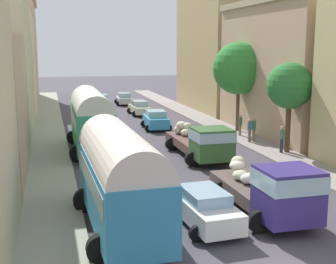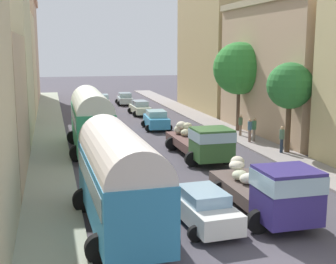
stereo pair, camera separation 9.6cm
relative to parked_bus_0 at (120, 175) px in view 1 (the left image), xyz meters
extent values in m
plane|color=#454149|center=(4.71, 21.59, -2.20)|extent=(154.00, 154.00, 0.00)
cube|color=#99A08A|center=(-2.54, 21.59, -2.13)|extent=(2.50, 70.00, 0.14)
cube|color=gray|center=(11.96, 21.59, -2.13)|extent=(2.50, 70.00, 0.14)
cube|color=beige|center=(-6.00, 34.01, 2.91)|extent=(4.42, 11.28, 10.23)
cube|color=tan|center=(-6.48, 47.20, 4.05)|extent=(5.37, 14.14, 12.50)
cube|color=tan|center=(-6.48, 47.20, 10.68)|extent=(5.90, 14.14, 0.78)
cube|color=tan|center=(15.38, 16.86, 2.87)|extent=(4.36, 14.58, 10.15)
cube|color=tan|center=(15.38, 16.86, 8.20)|extent=(4.79, 14.58, 0.52)
cube|color=tan|center=(16.15, 32.31, 4.77)|extent=(5.89, 14.43, 13.95)
cube|color=teal|center=(0.00, 0.00, -0.53)|extent=(2.52, 8.16, 2.34)
cylinder|color=silver|center=(0.00, 0.00, 0.64)|extent=(2.47, 7.99, 2.26)
cube|color=#99B7C6|center=(0.00, 0.00, -0.02)|extent=(2.55, 7.51, 0.75)
cylinder|color=black|center=(-1.16, 2.48, -1.70)|extent=(1.00, 0.35, 1.00)
cylinder|color=black|center=(1.03, 2.54, -1.70)|extent=(1.00, 0.35, 1.00)
cylinder|color=black|center=(-1.03, -2.54, -1.70)|extent=(1.00, 0.35, 1.00)
cylinder|color=black|center=(1.16, -2.48, -1.70)|extent=(1.00, 0.35, 1.00)
cube|color=#329863|center=(0.22, 14.23, -0.44)|extent=(2.42, 8.74, 2.52)
cylinder|color=silver|center=(0.22, 14.23, 0.82)|extent=(2.38, 8.56, 2.28)
cube|color=#99B7C6|center=(0.22, 14.23, 0.11)|extent=(2.46, 8.04, 0.81)
cylinder|color=black|center=(-0.85, 16.94, -1.70)|extent=(1.00, 0.35, 1.00)
cylinder|color=black|center=(1.36, 16.92, -1.70)|extent=(1.00, 0.35, 1.00)
cylinder|color=black|center=(-0.91, 11.54, -1.70)|extent=(1.00, 0.35, 1.00)
cylinder|color=black|center=(1.30, 11.51, -1.70)|extent=(1.00, 0.35, 1.00)
cube|color=navy|center=(6.08, -1.66, -0.74)|extent=(2.15, 2.02, 2.03)
cube|color=#99B7C6|center=(6.08, -1.66, -0.17)|extent=(2.20, 2.10, 0.65)
cube|color=#52443E|center=(6.06, 1.64, -1.48)|extent=(2.17, 4.62, 0.55)
ellipsoid|color=beige|center=(5.80, 2.15, -0.98)|extent=(1.05, 1.11, 0.45)
ellipsoid|color=silver|center=(5.96, 1.43, -0.96)|extent=(1.05, 0.88, 0.49)
ellipsoid|color=silver|center=(6.19, 1.13, -0.98)|extent=(0.90, 0.76, 0.44)
ellipsoid|color=beige|center=(5.89, 2.71, -0.67)|extent=(1.11, 1.16, 0.44)
ellipsoid|color=beige|center=(6.03, 2.98, -0.58)|extent=(0.96, 1.04, 0.52)
cylinder|color=black|center=(7.15, -1.50, -1.75)|extent=(0.90, 0.31, 0.90)
cylinder|color=black|center=(5.01, -1.51, -1.75)|extent=(0.90, 0.31, 0.90)
cylinder|color=black|center=(7.12, 2.47, -1.75)|extent=(0.90, 0.31, 0.90)
cylinder|color=black|center=(4.98, 2.45, -1.75)|extent=(0.90, 0.31, 0.90)
cube|color=#345C2D|center=(6.66, 8.33, -0.84)|extent=(2.20, 2.12, 1.83)
cube|color=#99B7C6|center=(6.66, 8.33, -0.32)|extent=(2.24, 2.20, 0.59)
cube|color=brown|center=(6.62, 12.10, -1.48)|extent=(2.23, 5.47, 0.55)
ellipsoid|color=beige|center=(6.77, 11.04, -0.94)|extent=(1.20, 1.19, 0.53)
ellipsoid|color=beige|center=(6.17, 13.75, -0.90)|extent=(0.62, 0.80, 0.60)
ellipsoid|color=beige|center=(6.44, 12.90, -0.95)|extent=(1.06, 1.10, 0.50)
ellipsoid|color=beige|center=(6.64, 13.29, -0.60)|extent=(1.09, 1.12, 0.50)
ellipsoid|color=beige|center=(6.31, 13.53, -0.56)|extent=(0.86, 1.03, 0.54)
ellipsoid|color=beige|center=(6.37, 13.63, -0.62)|extent=(1.07, 1.13, 0.49)
cylinder|color=black|center=(7.75, 8.61, -1.75)|extent=(0.90, 0.32, 0.90)
cylinder|color=black|center=(5.57, 8.59, -1.75)|extent=(0.90, 0.32, 0.90)
cylinder|color=black|center=(7.70, 13.14, -1.75)|extent=(0.90, 0.31, 0.90)
cylinder|color=black|center=(5.53, 13.12, -1.75)|extent=(0.90, 0.31, 0.90)
cube|color=#3A96CD|center=(6.36, 21.56, -1.51)|extent=(1.94, 4.08, 0.84)
cube|color=#8FC0C0|center=(6.36, 21.56, -0.84)|extent=(1.63, 2.16, 0.51)
cylinder|color=black|center=(7.15, 20.28, -1.90)|extent=(0.60, 0.21, 0.60)
cylinder|color=black|center=(5.43, 20.38, -1.90)|extent=(0.60, 0.21, 0.60)
cylinder|color=black|center=(7.29, 22.75, -1.90)|extent=(0.60, 0.21, 0.60)
cylinder|color=black|center=(5.57, 22.85, -1.90)|extent=(0.60, 0.21, 0.60)
cube|color=beige|center=(6.63, 30.39, -1.59)|extent=(1.65, 4.32, 0.68)
cube|color=#A0B6C3|center=(6.63, 30.39, -0.98)|extent=(1.41, 2.26, 0.54)
cylinder|color=black|center=(7.44, 29.09, -1.90)|extent=(0.60, 0.21, 0.60)
cylinder|color=black|center=(5.90, 29.05, -1.90)|extent=(0.60, 0.21, 0.60)
cylinder|color=black|center=(7.37, 31.74, -1.90)|extent=(0.60, 0.21, 0.60)
cylinder|color=black|center=(5.83, 31.70, -1.90)|extent=(0.60, 0.21, 0.60)
cube|color=silver|center=(6.51, 39.49, -1.60)|extent=(1.82, 3.94, 0.66)
cube|color=#96B2BE|center=(6.51, 39.49, -1.00)|extent=(1.53, 2.08, 0.54)
cylinder|color=black|center=(7.27, 38.25, -1.90)|extent=(0.60, 0.21, 0.60)
cylinder|color=black|center=(5.63, 38.33, -1.90)|extent=(0.60, 0.21, 0.60)
cylinder|color=black|center=(7.38, 40.65, -1.90)|extent=(0.60, 0.21, 0.60)
cylinder|color=black|center=(5.75, 40.73, -1.90)|extent=(0.60, 0.21, 0.60)
cube|color=silver|center=(3.23, -0.34, -1.55)|extent=(1.93, 4.27, 0.77)
cube|color=#8DB1C8|center=(3.23, -0.34, -0.94)|extent=(1.59, 2.26, 0.45)
cylinder|color=black|center=(2.32, 0.89, -1.90)|extent=(0.60, 0.21, 0.60)
cylinder|color=black|center=(3.96, 1.00, -1.90)|extent=(0.60, 0.21, 0.60)
cylinder|color=black|center=(2.50, -1.69, -1.90)|extent=(0.60, 0.21, 0.60)
cylinder|color=black|center=(4.14, -1.58, -1.90)|extent=(0.60, 0.21, 0.60)
cube|color=#A92B20|center=(2.65, 29.62, -1.57)|extent=(1.71, 3.94, 0.73)
cube|color=#90ABCC|center=(2.65, 29.62, -0.95)|extent=(1.45, 2.07, 0.51)
cylinder|color=black|center=(1.92, 30.85, -1.90)|extent=(0.60, 0.21, 0.60)
cylinder|color=black|center=(3.48, 30.79, -1.90)|extent=(0.60, 0.21, 0.60)
cylinder|color=black|center=(1.82, 28.45, -1.90)|extent=(0.60, 0.21, 0.60)
cylinder|color=black|center=(3.38, 28.39, -1.90)|extent=(0.60, 0.21, 0.60)
cube|color=white|center=(3.29, 36.31, -1.51)|extent=(1.98, 4.03, 0.84)
cube|color=#96C4CB|center=(3.29, 36.31, -0.83)|extent=(1.65, 2.14, 0.54)
cylinder|color=black|center=(2.51, 37.58, -1.90)|extent=(0.60, 0.21, 0.60)
cylinder|color=black|center=(4.23, 37.47, -1.90)|extent=(0.60, 0.21, 0.60)
cylinder|color=black|center=(2.35, 35.16, -1.90)|extent=(0.60, 0.21, 0.60)
cylinder|color=black|center=(4.06, 35.04, -1.90)|extent=(0.60, 0.21, 0.60)
cylinder|color=#816752|center=(11.94, 16.40, -2.13)|extent=(0.17, 0.17, 0.14)
cylinder|color=#816752|center=(11.94, 16.40, -1.65)|extent=(0.28, 0.28, 0.83)
cylinder|color=#486644|center=(11.94, 16.40, -0.95)|extent=(0.43, 0.43, 0.57)
sphere|color=tan|center=(11.94, 16.40, -0.55)|extent=(0.23, 0.23, 0.23)
cylinder|color=#7C5F55|center=(11.56, 13.83, -2.13)|extent=(0.17, 0.17, 0.14)
cylinder|color=#7C5F55|center=(11.56, 13.83, -1.61)|extent=(0.27, 0.27, 0.90)
cylinder|color=#3D627B|center=(11.56, 13.83, -0.86)|extent=(0.41, 0.41, 0.60)
sphere|color=tan|center=(11.56, 13.83, -0.46)|extent=(0.20, 0.20, 0.20)
cylinder|color=#253142|center=(12.15, 10.11, -2.13)|extent=(0.18, 0.18, 0.14)
cylinder|color=#253142|center=(12.15, 10.11, -1.61)|extent=(0.30, 0.30, 0.91)
cylinder|color=#4F7056|center=(12.15, 10.11, -0.85)|extent=(0.46, 0.46, 0.62)
sphere|color=tan|center=(12.15, 10.11, -0.43)|extent=(0.23, 0.23, 0.23)
cylinder|color=gray|center=(12.01, 14.06, -2.13)|extent=(0.18, 0.18, 0.14)
cylinder|color=gray|center=(12.01, 14.06, -1.63)|extent=(0.26, 0.26, 0.88)
cylinder|color=#417A51|center=(12.01, 14.06, -0.87)|extent=(0.40, 0.40, 0.63)
sphere|color=tan|center=(12.01, 14.06, -0.44)|extent=(0.23, 0.23, 0.23)
cylinder|color=brown|center=(12.61, 10.21, -0.51)|extent=(0.35, 0.35, 3.38)
sphere|color=#2D7434|center=(12.61, 10.21, 2.30)|extent=(3.00, 3.00, 3.00)
cylinder|color=brown|center=(12.61, 18.54, -0.37)|extent=(0.29, 0.29, 3.66)
sphere|color=#328435|center=(12.61, 18.54, 3.06)|extent=(4.26, 4.26, 4.26)
camera|label=1|loc=(-2.45, -16.63, 4.69)|focal=49.38mm
camera|label=2|loc=(-2.36, -16.65, 4.69)|focal=49.38mm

